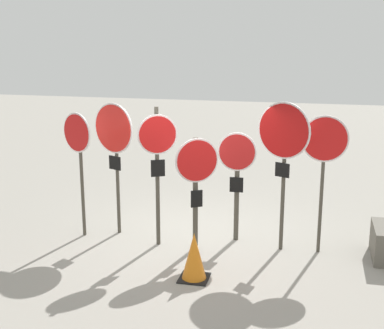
{
  "coord_description": "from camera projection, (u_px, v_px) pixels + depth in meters",
  "views": [
    {
      "loc": [
        1.94,
        -8.91,
        3.73
      ],
      "look_at": [
        -0.13,
        0.0,
        1.44
      ],
      "focal_mm": 50.0,
      "sensor_mm": 36.0,
      "label": 1
    }
  ],
  "objects": [
    {
      "name": "ground_plane",
      "position": [
        199.0,
        241.0,
        9.75
      ],
      "size": [
        40.0,
        40.0,
        0.0
      ],
      "primitive_type": "plane",
      "color": "gray"
    },
    {
      "name": "stop_sign_2",
      "position": [
        157.0,
        152.0,
        9.17
      ],
      "size": [
        0.63,
        0.34,
        2.49
      ],
      "rotation": [
        0.0,
        0.0,
        0.47
      ],
      "color": "#474238",
      "rests_on": "ground"
    },
    {
      "name": "stop_sign_6",
      "position": [
        324.0,
        150.0,
        8.8
      ],
      "size": [
        0.78,
        0.12,
        2.4
      ],
      "rotation": [
        0.0,
        0.0,
        0.02
      ],
      "color": "#474238",
      "rests_on": "ground"
    },
    {
      "name": "stop_sign_0",
      "position": [
        78.0,
        145.0,
        9.6
      ],
      "size": [
        0.66,
        0.35,
        2.33
      ],
      "rotation": [
        0.0,
        0.0,
        -0.47
      ],
      "color": "#474238",
      "rests_on": "ground"
    },
    {
      "name": "traffic_cone_0",
      "position": [
        194.0,
        256.0,
        8.19
      ],
      "size": [
        0.45,
        0.45,
        0.75
      ],
      "color": "black",
      "rests_on": "ground"
    },
    {
      "name": "stop_sign_1",
      "position": [
        114.0,
        139.0,
        9.7
      ],
      "size": [
        0.86,
        0.39,
        2.48
      ],
      "rotation": [
        0.0,
        0.0,
        -0.41
      ],
      "color": "#474238",
      "rests_on": "ground"
    },
    {
      "name": "stop_sign_3",
      "position": [
        196.0,
        175.0,
        9.04
      ],
      "size": [
        0.66,
        0.42,
        2.0
      ],
      "rotation": [
        0.0,
        0.0,
        0.55
      ],
      "color": "#474238",
      "rests_on": "ground"
    },
    {
      "name": "stop_sign_4",
      "position": [
        237.0,
        168.0,
        9.46
      ],
      "size": [
        0.69,
        0.15,
        2.01
      ],
      "rotation": [
        0.0,
        0.0,
        0.02
      ],
      "color": "#474238",
      "rests_on": "ground"
    },
    {
      "name": "stop_sign_5",
      "position": [
        284.0,
        143.0,
        8.9
      ],
      "size": [
        0.89,
        0.42,
        2.6
      ],
      "rotation": [
        0.0,
        0.0,
        -0.42
      ],
      "color": "#474238",
      "rests_on": "ground"
    }
  ]
}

